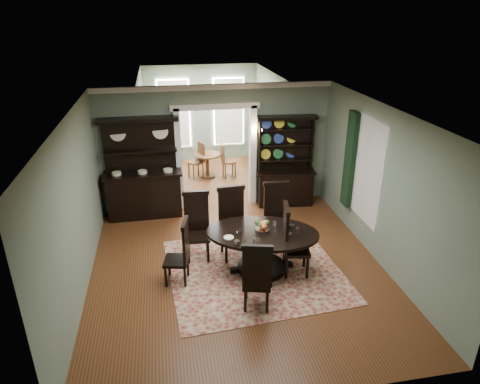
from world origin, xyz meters
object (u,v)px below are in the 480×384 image
object	(u,v)px
sideboard	(144,183)
welsh_dresser	(285,173)
dining_table	(262,244)
parlor_table	(207,162)

from	to	relation	value
sideboard	welsh_dresser	size ratio (longest dim) A/B	1.05
dining_table	sideboard	bearing A→B (deg)	143.96
sideboard	parlor_table	size ratio (longest dim) A/B	3.10
sideboard	welsh_dresser	distance (m)	3.44
sideboard	parlor_table	distance (m)	2.80
welsh_dresser	parlor_table	xyz separation A→B (m)	(-1.71, 2.14, -0.35)
welsh_dresser	sideboard	bearing A→B (deg)	-173.92
dining_table	parlor_table	xyz separation A→B (m)	(-0.46, 4.98, -0.11)
dining_table	parlor_table	bearing A→B (deg)	111.27
parlor_table	sideboard	bearing A→B (deg)	-128.50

